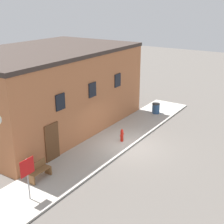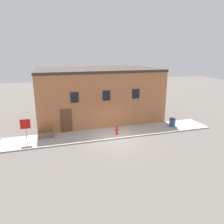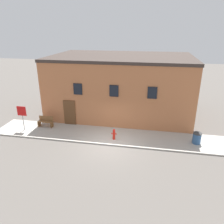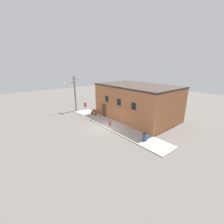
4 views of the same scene
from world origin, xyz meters
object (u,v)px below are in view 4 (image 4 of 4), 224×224
at_px(stop_sign, 85,106).
at_px(utility_pole, 74,93).
at_px(trash_bin, 145,137).
at_px(bench, 94,112).
at_px(fire_hydrant, 110,123).

xyz_separation_m(stop_sign, utility_pole, (-2.82, -0.53, 2.02)).
xyz_separation_m(trash_bin, utility_pole, (-15.97, -0.76, 3.00)).
xyz_separation_m(stop_sign, trash_bin, (13.14, 0.24, -0.99)).
bearing_deg(utility_pole, trash_bin, 2.74).
distance_m(bench, trash_bin, 11.74).
height_order(fire_hydrant, bench, bench).
relative_size(bench, trash_bin, 1.51).
xyz_separation_m(fire_hydrant, trash_bin, (5.82, 0.49, -0.00)).
bearing_deg(utility_pole, fire_hydrant, 1.56).
distance_m(fire_hydrant, utility_pole, 10.59).
distance_m(fire_hydrant, bench, 6.01).
distance_m(fire_hydrant, trash_bin, 5.84).
relative_size(trash_bin, utility_pole, 0.12).
relative_size(fire_hydrant, utility_pole, 0.12).
bearing_deg(fire_hydrant, trash_bin, 4.80).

